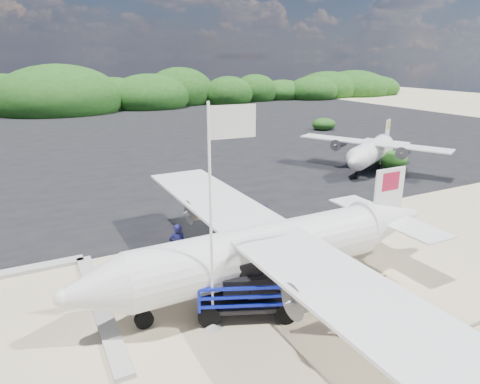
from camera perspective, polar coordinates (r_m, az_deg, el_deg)
The scene contains 10 objects.
ground at distance 14.08m, azimuth 1.73°, elevation -13.56°, with size 160.00×160.00×0.00m, color beige.
asphalt_apron at distance 41.61m, azimuth -18.59°, elevation 6.62°, with size 90.00×50.00×0.04m, color #B2B2B2, non-canonical shape.
vegetation_band at distance 66.21m, azimuth -22.08°, elevation 10.04°, with size 124.00×8.00×4.40m, color #B2B2B2, non-canonical shape.
baggage_cart at distance 13.25m, azimuth 0.79°, elevation -15.76°, with size 3.03×1.73×1.52m, color #0C1BC1, non-canonical shape.
flagpole at distance 12.67m, azimuth -3.60°, elevation -17.55°, with size 1.25×0.52×6.27m, color white, non-canonical shape.
signboard at distance 13.09m, azimuth 15.62°, elevation -16.95°, with size 1.77×0.17×1.46m, color #5F2C1B, non-canonical shape.
crew_a at distance 15.45m, azimuth -8.28°, elevation -7.18°, with size 0.62×0.41×1.71m, color #111242.
crew_b at distance 16.81m, azimuth 2.97°, elevation -4.70°, with size 0.89×0.69×1.82m, color #111242.
crew_c at distance 15.65m, azimuth 2.17°, elevation -6.68°, with size 1.00×0.41×1.70m, color #111242.
aircraft_large at distance 34.96m, azimuth 4.72°, elevation 5.53°, with size 15.11×15.11×4.53m, color #B2B2B2, non-canonical shape.
Camera 1 is at (-5.82, -10.55, 7.29)m, focal length 32.00 mm.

